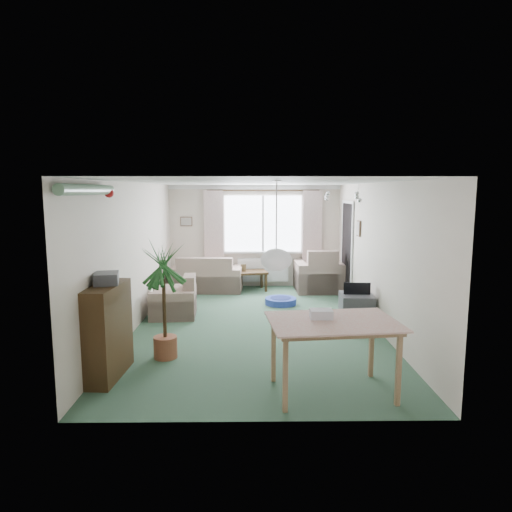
{
  "coord_description": "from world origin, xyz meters",
  "views": [
    {
      "loc": [
        -0.1,
        -7.49,
        2.27
      ],
      "look_at": [
        0.0,
        0.3,
        1.15
      ],
      "focal_mm": 32.0,
      "sensor_mm": 36.0,
      "label": 1
    }
  ],
  "objects_px": {
    "sofa": "(206,273)",
    "pet_bed": "(281,301)",
    "tv_cube": "(356,310)",
    "coffee_table": "(245,281)",
    "armchair_left": "(173,296)",
    "bookshelf": "(108,331)",
    "dining_table": "(332,358)",
    "armchair_corner": "(319,270)",
    "houseplant": "(164,301)"
  },
  "relations": [
    {
      "from": "sofa",
      "to": "pet_bed",
      "type": "xyz_separation_m",
      "value": [
        1.61,
        -1.29,
        -0.34
      ]
    },
    {
      "from": "tv_cube",
      "to": "pet_bed",
      "type": "xyz_separation_m",
      "value": [
        -1.19,
        1.45,
        -0.2
      ]
    },
    {
      "from": "sofa",
      "to": "coffee_table",
      "type": "height_order",
      "value": "sofa"
    },
    {
      "from": "armchair_left",
      "to": "coffee_table",
      "type": "xyz_separation_m",
      "value": [
        1.27,
        2.13,
        -0.15
      ]
    },
    {
      "from": "armchair_left",
      "to": "pet_bed",
      "type": "xyz_separation_m",
      "value": [
        2.01,
        0.85,
        -0.31
      ]
    },
    {
      "from": "bookshelf",
      "to": "pet_bed",
      "type": "bearing_deg",
      "value": 60.08
    },
    {
      "from": "dining_table",
      "to": "tv_cube",
      "type": "relative_size",
      "value": 2.23
    },
    {
      "from": "armchair_left",
      "to": "armchair_corner",
      "type": "bearing_deg",
      "value": 121.66
    },
    {
      "from": "bookshelf",
      "to": "pet_bed",
      "type": "height_order",
      "value": "bookshelf"
    },
    {
      "from": "coffee_table",
      "to": "armchair_corner",
      "type": "bearing_deg",
      "value": -0.84
    },
    {
      "from": "dining_table",
      "to": "pet_bed",
      "type": "relative_size",
      "value": 2.08
    },
    {
      "from": "houseplant",
      "to": "armchair_left",
      "type": "bearing_deg",
      "value": 96.47
    },
    {
      "from": "pet_bed",
      "to": "sofa",
      "type": "bearing_deg",
      "value": 141.39
    },
    {
      "from": "houseplant",
      "to": "tv_cube",
      "type": "height_order",
      "value": "houseplant"
    },
    {
      "from": "armchair_corner",
      "to": "houseplant",
      "type": "xyz_separation_m",
      "value": [
        -2.74,
        -4.21,
        0.32
      ]
    },
    {
      "from": "armchair_left",
      "to": "tv_cube",
      "type": "relative_size",
      "value": 1.43
    },
    {
      "from": "armchair_left",
      "to": "sofa",
      "type": "bearing_deg",
      "value": 165.71
    },
    {
      "from": "sofa",
      "to": "tv_cube",
      "type": "distance_m",
      "value": 3.92
    },
    {
      "from": "armchair_corner",
      "to": "houseplant",
      "type": "relative_size",
      "value": 0.68
    },
    {
      "from": "armchair_corner",
      "to": "houseplant",
      "type": "height_order",
      "value": "houseplant"
    },
    {
      "from": "houseplant",
      "to": "tv_cube",
      "type": "xyz_separation_m",
      "value": [
        2.96,
        1.5,
        -0.53
      ]
    },
    {
      "from": "houseplant",
      "to": "coffee_table",
      "type": "bearing_deg",
      "value": 76.26
    },
    {
      "from": "bookshelf",
      "to": "houseplant",
      "type": "height_order",
      "value": "houseplant"
    },
    {
      "from": "pet_bed",
      "to": "bookshelf",
      "type": "bearing_deg",
      "value": -123.41
    },
    {
      "from": "armchair_left",
      "to": "houseplant",
      "type": "bearing_deg",
      "value": 2.79
    },
    {
      "from": "armchair_left",
      "to": "pet_bed",
      "type": "distance_m",
      "value": 2.21
    },
    {
      "from": "coffee_table",
      "to": "tv_cube",
      "type": "distance_m",
      "value": 3.35
    },
    {
      "from": "dining_table",
      "to": "tv_cube",
      "type": "distance_m",
      "value": 2.76
    },
    {
      "from": "armchair_corner",
      "to": "pet_bed",
      "type": "relative_size",
      "value": 1.71
    },
    {
      "from": "sofa",
      "to": "houseplant",
      "type": "distance_m",
      "value": 4.25
    },
    {
      "from": "bookshelf",
      "to": "tv_cube",
      "type": "xyz_separation_m",
      "value": [
        3.54,
        2.12,
        -0.31
      ]
    },
    {
      "from": "sofa",
      "to": "dining_table",
      "type": "distance_m",
      "value": 5.68
    },
    {
      "from": "armchair_corner",
      "to": "pet_bed",
      "type": "xyz_separation_m",
      "value": [
        -0.96,
        -1.26,
        -0.42
      ]
    },
    {
      "from": "armchair_corner",
      "to": "tv_cube",
      "type": "distance_m",
      "value": 2.73
    },
    {
      "from": "armchair_corner",
      "to": "tv_cube",
      "type": "relative_size",
      "value": 1.84
    },
    {
      "from": "tv_cube",
      "to": "armchair_corner",
      "type": "bearing_deg",
      "value": 98.15
    },
    {
      "from": "sofa",
      "to": "bookshelf",
      "type": "relative_size",
      "value": 1.4
    },
    {
      "from": "bookshelf",
      "to": "coffee_table",
      "type": "bearing_deg",
      "value": 75.11
    },
    {
      "from": "coffee_table",
      "to": "pet_bed",
      "type": "height_order",
      "value": "coffee_table"
    },
    {
      "from": "dining_table",
      "to": "pet_bed",
      "type": "height_order",
      "value": "dining_table"
    },
    {
      "from": "houseplant",
      "to": "pet_bed",
      "type": "height_order",
      "value": "houseplant"
    },
    {
      "from": "armchair_corner",
      "to": "dining_table",
      "type": "distance_m",
      "value": 5.37
    },
    {
      "from": "armchair_corner",
      "to": "armchair_left",
      "type": "bearing_deg",
      "value": 34.05
    },
    {
      "from": "bookshelf",
      "to": "pet_bed",
      "type": "relative_size",
      "value": 1.82
    },
    {
      "from": "dining_table",
      "to": "armchair_corner",
      "type": "bearing_deg",
      "value": 83.0
    },
    {
      "from": "houseplant",
      "to": "bookshelf",
      "type": "bearing_deg",
      "value": -132.84
    },
    {
      "from": "armchair_corner",
      "to": "sofa",
      "type": "bearing_deg",
      "value": -1.85
    },
    {
      "from": "armchair_left",
      "to": "coffee_table",
      "type": "height_order",
      "value": "armchair_left"
    },
    {
      "from": "armchair_corner",
      "to": "pet_bed",
      "type": "bearing_deg",
      "value": 51.42
    },
    {
      "from": "armchair_left",
      "to": "pet_bed",
      "type": "relative_size",
      "value": 1.33
    }
  ]
}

